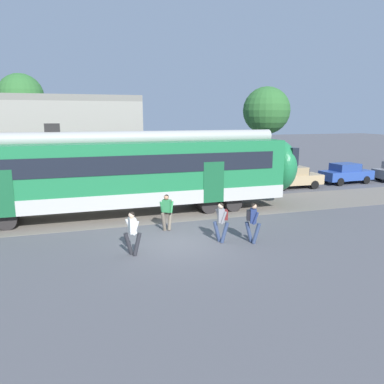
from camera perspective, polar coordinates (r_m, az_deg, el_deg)
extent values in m
plane|color=#515156|center=(15.31, -1.99, -7.84)|extent=(160.00, 160.00, 0.00)
cube|color=#B7B7B2|center=(19.62, -11.95, -0.58)|extent=(18.00, 3.06, 0.70)
cube|color=#1E7542|center=(19.36, -12.14, 3.91)|extent=(18.00, 3.00, 2.40)
cube|color=black|center=(17.84, -11.68, 3.95)|extent=(16.56, 0.03, 0.90)
cube|color=#165731|center=(19.14, 3.34, 1.49)|extent=(1.10, 0.04, 2.10)
cube|color=#165731|center=(18.19, -27.23, -0.31)|extent=(1.10, 0.04, 2.10)
cylinder|color=#9C9C97|center=(19.24, -12.31, 7.99)|extent=(17.64, 0.70, 0.70)
cube|color=black|center=(19.15, -20.55, 9.16)|extent=(0.70, 0.12, 0.40)
cylinder|color=black|center=(21.27, 5.19, -1.10)|extent=(0.90, 2.40, 0.90)
cylinder|color=black|center=(20.77, 1.63, -1.36)|extent=(0.90, 2.40, 0.90)
cylinder|color=black|center=(19.91, -26.00, -3.11)|extent=(0.90, 2.40, 0.90)
ellipsoid|color=#1E7542|center=(22.41, 13.03, 3.97)|extent=(1.80, 2.85, 2.95)
cube|color=black|center=(22.53, 13.87, 5.50)|extent=(0.40, 2.40, 1.00)
cylinder|color=#28282D|center=(14.17, -9.65, -7.77)|extent=(0.37, 0.19, 0.87)
cylinder|color=#28282D|center=(14.07, -8.35, -7.87)|extent=(0.37, 0.19, 0.87)
cube|color=silver|center=(13.91, -9.10, -5.06)|extent=(0.28, 0.38, 0.56)
cylinder|color=silver|center=(13.74, -8.53, -5.47)|extent=(0.25, 0.12, 0.52)
cylinder|color=silver|center=(14.11, -9.64, -5.05)|extent=(0.25, 0.12, 0.52)
sphere|color=beige|center=(13.80, -9.23, -3.52)|extent=(0.22, 0.22, 0.22)
sphere|color=black|center=(13.79, -9.15, -3.39)|extent=(0.20, 0.20, 0.20)
cylinder|color=#6B6051|center=(16.81, -4.33, -4.56)|extent=(0.33, 0.37, 0.87)
cylinder|color=#6B6051|center=(16.98, -3.39, -4.38)|extent=(0.33, 0.37, 0.87)
cube|color=#2D7F47|center=(16.71, -3.89, -2.13)|extent=(0.43, 0.41, 0.56)
cylinder|color=#2D7F47|center=(16.71, -3.08, -2.30)|extent=(0.22, 0.25, 0.52)
cylinder|color=#2D7F47|center=(16.74, -4.69, -2.29)|extent=(0.22, 0.25, 0.52)
sphere|color=#9E7051|center=(16.61, -3.93, -0.84)|extent=(0.22, 0.22, 0.22)
sphere|color=black|center=(16.62, -3.91, -0.72)|extent=(0.20, 0.20, 0.20)
cube|color=maroon|center=(16.87, -3.64, -1.93)|extent=(0.32, 0.30, 0.40)
cylinder|color=navy|center=(15.43, 3.84, -6.02)|extent=(0.38, 0.23, 0.87)
cylinder|color=navy|center=(15.30, 4.98, -6.19)|extent=(0.38, 0.23, 0.87)
cube|color=gray|center=(15.17, 4.45, -3.55)|extent=(0.32, 0.41, 0.56)
cylinder|color=gray|center=(14.98, 4.87, -3.94)|extent=(0.26, 0.15, 0.52)
cylinder|color=gray|center=(15.38, 4.03, -3.52)|extent=(0.26, 0.15, 0.52)
sphere|color=beige|center=(15.07, 4.40, -2.12)|extent=(0.22, 0.22, 0.22)
sphere|color=black|center=(15.07, 4.47, -2.01)|extent=(0.20, 0.20, 0.20)
cube|color=maroon|center=(15.19, 5.12, -3.46)|extent=(0.22, 0.31, 0.40)
cylinder|color=navy|center=(15.37, 9.77, -6.24)|extent=(0.38, 0.27, 0.87)
cylinder|color=navy|center=(15.51, 8.68, -6.04)|extent=(0.38, 0.27, 0.87)
cube|color=navy|center=(15.24, 9.31, -3.60)|extent=(0.36, 0.42, 0.56)
cylinder|color=navy|center=(15.46, 8.93, -3.56)|extent=(0.26, 0.17, 0.52)
cylinder|color=navy|center=(15.05, 9.68, -4.00)|extent=(0.26, 0.17, 0.52)
sphere|color=tan|center=(15.15, 9.43, -2.17)|extent=(0.22, 0.22, 0.22)
sphere|color=black|center=(15.14, 9.36, -2.06)|extent=(0.20, 0.20, 0.20)
cube|color=black|center=(15.22, 8.63, -3.52)|extent=(0.25, 0.32, 0.40)
cube|color=tan|center=(27.79, 15.19, 1.91)|extent=(4.06, 1.78, 0.68)
cube|color=#9D8662|center=(27.62, 14.98, 3.17)|extent=(1.95, 1.51, 0.56)
cube|color=black|center=(28.12, 16.65, 3.14)|extent=(0.17, 1.37, 0.48)
cylinder|color=black|center=(29.14, 16.48, 1.59)|extent=(0.61, 0.22, 0.60)
cylinder|color=black|center=(27.85, 18.16, 1.05)|extent=(0.61, 0.22, 0.60)
cylinder|color=black|center=(27.91, 12.15, 1.39)|extent=(0.61, 0.22, 0.60)
cylinder|color=black|center=(26.57, 13.69, 0.82)|extent=(0.61, 0.22, 0.60)
cube|color=#284799|center=(31.05, 22.43, 2.41)|extent=(4.08, 1.84, 0.68)
cube|color=navy|center=(30.86, 22.32, 3.54)|extent=(1.97, 1.54, 0.56)
cube|color=black|center=(31.52, 23.58, 3.51)|extent=(0.19, 1.37, 0.48)
cylinder|color=black|center=(32.50, 23.07, 2.13)|extent=(0.61, 0.23, 0.60)
cylinder|color=black|center=(31.41, 25.01, 1.67)|extent=(0.61, 0.23, 0.60)
cylinder|color=black|center=(30.85, 19.72, 1.92)|extent=(0.61, 0.23, 0.60)
cylinder|color=black|center=(29.70, 21.64, 1.43)|extent=(0.61, 0.23, 0.60)
cylinder|color=black|center=(33.67, 26.52, 2.13)|extent=(0.61, 0.22, 0.60)
cube|color=gray|center=(27.52, -25.07, 6.10)|extent=(16.01, 5.00, 6.00)
cube|color=gray|center=(27.46, -25.64, 12.75)|extent=(16.01, 5.00, 0.40)
cylinder|color=brown|center=(32.68, 11.04, 6.03)|extent=(0.32, 0.32, 4.16)
sphere|color=#2D662D|center=(32.54, 11.27, 12.09)|extent=(3.92, 3.92, 3.92)
cylinder|color=brown|center=(30.97, -24.04, 6.09)|extent=(0.32, 0.32, 5.38)
sphere|color=#2D662D|center=(30.91, -24.63, 13.15)|extent=(3.24, 3.24, 3.24)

